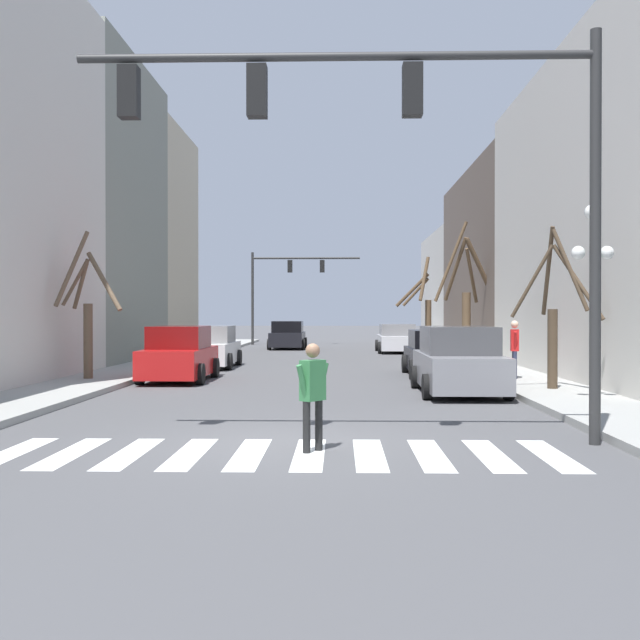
{
  "coord_description": "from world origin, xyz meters",
  "views": [
    {
      "loc": [
        0.9,
        -12.07,
        2.1
      ],
      "look_at": [
        0.06,
        20.26,
        1.84
      ],
      "focal_mm": 42.0,
      "sensor_mm": 36.0,
      "label": 1
    }
  ],
  "objects": [
    {
      "name": "pedestrian_waiting_at_curb",
      "position": [
        0.49,
        -0.71,
        0.98
      ],
      "size": [
        0.51,
        0.61,
        1.65
      ],
      "rotation": [
        0.0,
        0.0,
        0.89
      ],
      "color": "black",
      "rests_on": "ground_plane"
    },
    {
      "name": "ground_plane",
      "position": [
        0.0,
        0.0,
        0.0
      ],
      "size": [
        240.0,
        240.0,
        0.0
      ],
      "primitive_type": "plane",
      "color": "#4C4C4F"
    },
    {
      "name": "building_row_left",
      "position": [
        -10.63,
        15.38,
        5.79
      ],
      "size": [
        6.0,
        38.93,
        12.95
      ],
      "color": "gray",
      "rests_on": "ground_plane"
    },
    {
      "name": "street_lamp_right_corner",
      "position": [
        6.57,
        4.83,
        3.27
      ],
      "size": [
        0.95,
        0.36,
        4.41
      ],
      "color": "#1E4C2D",
      "rests_on": "sidewalk_right"
    },
    {
      "name": "car_parked_left_far",
      "position": [
        -2.21,
        32.76,
        0.78
      ],
      "size": [
        2.18,
        4.63,
        1.66
      ],
      "rotation": [
        0.0,
        0.0,
        -1.57
      ],
      "color": "black",
      "rests_on": "ground_plane"
    },
    {
      "name": "pedestrian_crossing_street",
      "position": [
        6.2,
        10.67,
        1.19
      ],
      "size": [
        0.29,
        0.76,
        1.75
      ],
      "rotation": [
        0.0,
        0.0,
        1.42
      ],
      "color": "#282D47",
      "rests_on": "sidewalk_right"
    },
    {
      "name": "crosswalk_stripes",
      "position": [
        0.0,
        -0.91,
        0.0
      ],
      "size": [
        8.55,
        2.6,
        0.01
      ],
      "color": "white",
      "rests_on": "ground_plane"
    },
    {
      "name": "car_driving_toward_lane",
      "position": [
        4.04,
        7.67,
        0.82
      ],
      "size": [
        2.2,
        4.62,
        1.77
      ],
      "rotation": [
        0.0,
        0.0,
        1.57
      ],
      "color": "gray",
      "rests_on": "ground_plane"
    },
    {
      "name": "car_parked_right_mid",
      "position": [
        -4.12,
        11.23,
        0.8
      ],
      "size": [
        2.02,
        4.27,
        1.72
      ],
      "rotation": [
        0.0,
        0.0,
        1.57
      ],
      "color": "red",
      "rests_on": "ground_plane"
    },
    {
      "name": "street_tree_left_mid",
      "position": [
        -6.71,
        10.23,
        2.11
      ],
      "size": [
        2.06,
        1.48,
        4.47
      ],
      "color": "brown",
      "rests_on": "sidewalk_left"
    },
    {
      "name": "car_driving_away_lane",
      "position": [
        4.14,
        13.29,
        0.73
      ],
      "size": [
        1.99,
        4.51,
        1.55
      ],
      "rotation": [
        0.0,
        0.0,
        1.57
      ],
      "color": "black",
      "rests_on": "ground_plane"
    },
    {
      "name": "street_tree_left_near",
      "position": [
        6.66,
        22.0,
        2.78
      ],
      "size": [
        2.89,
        1.48,
        6.13
      ],
      "color": "brown",
      "rests_on": "sidewalk_right"
    },
    {
      "name": "street_tree_left_far",
      "position": [
        6.0,
        33.24,
        2.51
      ],
      "size": [
        2.17,
        1.45,
        5.42
      ],
      "color": "brown",
      "rests_on": "sidewalk_right"
    },
    {
      "name": "car_parked_left_near",
      "position": [
        4.03,
        28.77,
        0.73
      ],
      "size": [
        2.2,
        4.9,
        1.54
      ],
      "rotation": [
        0.0,
        0.0,
        1.57
      ],
      "color": "silver",
      "rests_on": "ground_plane"
    },
    {
      "name": "car_parked_right_far",
      "position": [
        -4.13,
        17.05,
        0.76
      ],
      "size": [
        2.02,
        4.3,
        1.63
      ],
      "rotation": [
        0.0,
        0.0,
        1.57
      ],
      "color": "white",
      "rests_on": "ground_plane"
    },
    {
      "name": "building_row_right",
      "position": [
        10.63,
        21.05,
        4.7
      ],
      "size": [
        6.0,
        55.67,
        10.34
      ],
      "color": "#515B66",
      "rests_on": "ground_plane"
    },
    {
      "name": "traffic_signal_near",
      "position": [
        1.9,
        0.03,
        5.01
      ],
      "size": [
        8.46,
        0.28,
        6.66
      ],
      "color": "#2D2D2D",
      "rests_on": "ground_plane"
    },
    {
      "name": "traffic_signal_far",
      "position": [
        -2.85,
        38.58,
        4.59
      ],
      "size": [
        7.38,
        0.28,
        6.28
      ],
      "color": "#2D2D2D",
      "rests_on": "ground_plane"
    },
    {
      "name": "street_tree_right_mid",
      "position": [
        6.53,
        7.58,
        2.03
      ],
      "size": [
        2.04,
        1.96,
        4.26
      ],
      "color": "#473828",
      "rests_on": "sidewalk_right"
    }
  ]
}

